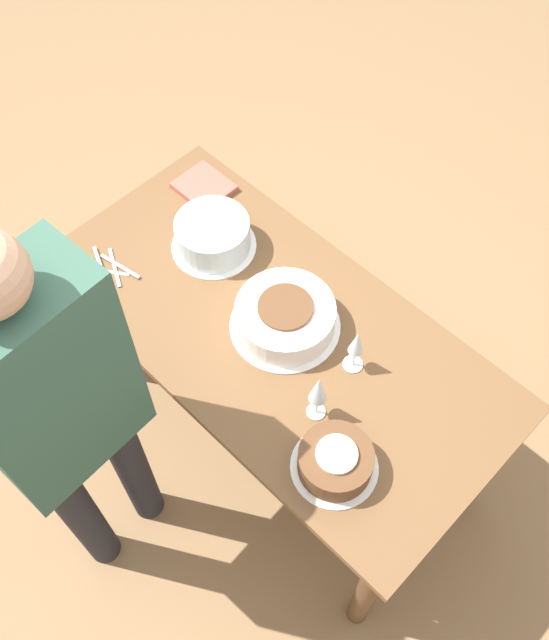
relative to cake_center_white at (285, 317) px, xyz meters
name	(u,v)px	position (x,y,z in m)	size (l,w,h in m)	color
ground_plane	(274,425)	(-0.02, -0.03, -0.80)	(12.00, 12.00, 0.00)	#8E6B47
dining_table	(274,347)	(-0.02, -0.03, -0.17)	(1.58, 0.77, 0.75)	brown
cake_center_white	(285,317)	(0.00, 0.00, 0.00)	(0.36, 0.36, 0.12)	white
cake_front_chocolate	(335,461)	(0.43, -0.24, -0.01)	(0.25, 0.25, 0.10)	white
cake_back_decorated	(213,235)	(-0.40, 0.06, 0.01)	(0.29, 0.29, 0.12)	white
wine_glass_near	(357,344)	(0.25, 0.05, 0.07)	(0.06, 0.06, 0.18)	silver
wine_glass_far	(318,390)	(0.28, -0.15, 0.09)	(0.06, 0.06, 0.21)	silver
fork_pile	(110,267)	(-0.58, -0.25, -0.05)	(0.21, 0.13, 0.01)	silver
napkin_stack	(204,187)	(-0.62, 0.22, -0.04)	(0.19, 0.17, 0.02)	#B75B4C
person_cutting	(59,408)	(-0.12, -0.71, 0.22)	(0.24, 0.41, 1.69)	#232328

